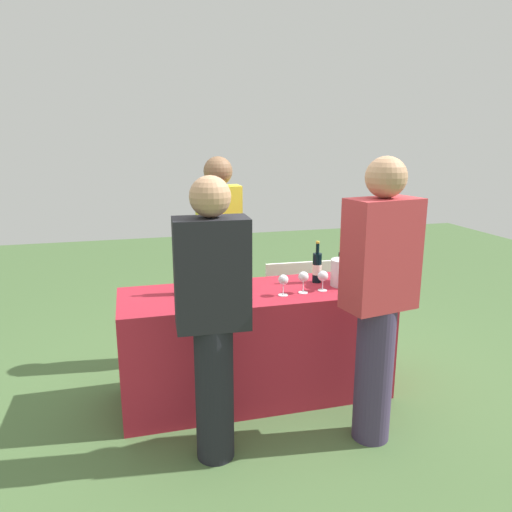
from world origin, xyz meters
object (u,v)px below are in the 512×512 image
wine_glass_2 (283,281)px  menu_board (299,300)px  server_pouring (219,250)px  guest_1 (379,294)px  wine_bottle_0 (181,277)px  wine_bottle_3 (343,266)px  wine_glass_4 (323,277)px  wine_glass_3 (303,278)px  guest_0 (213,313)px  ice_bucket (343,273)px  wine_glass_1 (246,283)px  wine_glass_0 (221,282)px  wine_bottle_2 (317,267)px  wine_bottle_1 (245,273)px

wine_glass_2 → menu_board: size_ratio=0.20×
server_pouring → guest_1: 1.50m
wine_bottle_0 → server_pouring: size_ratio=0.19×
wine_bottle_3 → wine_bottle_0: bearing=-179.9°
wine_bottle_0 → wine_glass_4: (0.96, -0.18, -0.02)m
wine_bottle_0 → wine_glass_2: 0.69m
wine_bottle_0 → menu_board: wine_bottle_0 is taller
wine_bottle_3 → server_pouring: server_pouring is taller
wine_bottle_3 → guest_1: bearing=-99.6°
wine_glass_3 → guest_0: (-0.71, -0.50, -0.01)m
wine_glass_2 → wine_glass_3: wine_glass_3 is taller
wine_glass_2 → guest_0: guest_0 is taller
wine_bottle_3 → ice_bucket: (-0.04, -0.10, -0.02)m
wine_glass_1 → wine_glass_4: wine_glass_4 is taller
server_pouring → guest_0: (-0.28, -1.27, -0.05)m
wine_glass_0 → guest_0: size_ratio=0.09×
wine_glass_4 → wine_bottle_3: bearing=37.4°
wine_glass_0 → wine_glass_1: bearing=-8.3°
wine_glass_3 → wine_glass_4: size_ratio=1.06×
wine_glass_0 → ice_bucket: ice_bucket is taller
guest_0 → wine_glass_3: bearing=37.8°
wine_bottle_2 → wine_glass_3: 0.28m
wine_glass_0 → wine_bottle_1: bearing=37.5°
wine_bottle_1 → guest_0: 0.77m
wine_glass_0 → ice_bucket: bearing=3.5°
wine_bottle_0 → wine_bottle_2: size_ratio=1.05×
guest_0 → guest_1: guest_1 is taller
wine_bottle_0 → ice_bucket: 1.15m
wine_bottle_1 → wine_glass_1: 0.18m
wine_glass_3 → wine_glass_4: wine_glass_3 is taller
server_pouring → wine_bottle_3: bearing=144.9°
wine_glass_2 → guest_0: (-0.56, -0.48, -0.00)m
wine_bottle_3 → wine_glass_3: bearing=-153.3°
wine_bottle_3 → server_pouring: size_ratio=0.18×
wine_glass_0 → server_pouring: (0.13, 0.73, 0.05)m
wine_glass_1 → wine_bottle_1: bearing=79.5°
wine_bottle_2 → wine_glass_2: 0.40m
wine_glass_2 → guest_1: guest_1 is taller
wine_bottle_3 → wine_glass_4: 0.29m
wine_glass_0 → wine_glass_1: wine_glass_0 is taller
wine_bottle_0 → server_pouring: server_pouring is taller
wine_glass_4 → menu_board: bearing=78.7°
wine_glass_2 → guest_0: bearing=-139.3°
wine_bottle_2 → server_pouring: size_ratio=0.18×
menu_board → wine_glass_4: bearing=-99.2°
wine_bottle_3 → guest_1: (-0.13, -0.76, 0.04)m
server_pouring → menu_board: (0.79, 0.27, -0.58)m
wine_bottle_1 → wine_glass_2: size_ratio=2.28×
wine_glass_2 → wine_bottle_0: bearing=162.7°
wine_bottle_2 → wine_glass_2: bearing=-145.6°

